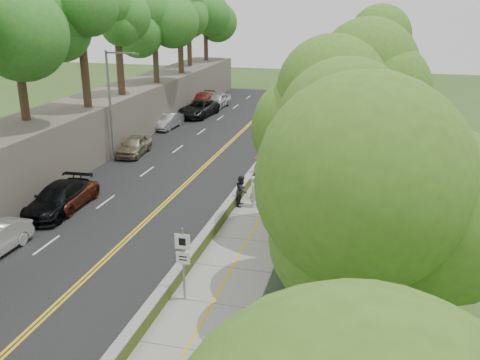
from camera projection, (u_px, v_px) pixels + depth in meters
The scene contains 24 objects.
ground at pixel (186, 263), 24.38m from camera, with size 140.00×140.00×0.00m, color #33511E.
road at pixel (186, 161), 39.39m from camera, with size 11.20×66.00×0.04m, color black.
sidewalk at pixel (293, 170), 37.52m from camera, with size 4.20×66.00×0.05m, color gray.
jersey_barrier at pixel (261, 163), 37.97m from camera, with size 0.42×66.00×0.60m, color #A7DB27.
rock_embankment at pixel (85, 129), 40.66m from camera, with size 5.00×66.00×4.00m, color #595147.
chainlink_fence at pixel (324, 158), 36.71m from camera, with size 0.04×66.00×2.00m, color slate.
trees_embankment at pixel (80, 12), 37.79m from camera, with size 6.40×66.00×13.00m, color #3A8A2A, non-canonical shape.
trees_fenceside at pixel (365, 71), 34.21m from camera, with size 7.00×66.00×14.00m, color #518626, non-canonical shape.
streetlight at pixel (113, 98), 38.17m from camera, with size 2.52×0.22×8.00m.
signpost at pixel (183, 256), 20.74m from camera, with size 0.62×0.09×3.10m.
construction_barrel at pixel (322, 134), 45.17m from camera, with size 0.58×0.58×0.95m, color orange.
concrete_block at pixel (288, 238), 26.01m from camera, with size 1.08×0.81×0.72m, color gray.
car_2 at pixel (65, 196), 30.55m from camera, with size 2.20×4.77×1.33m, color maroon.
car_3 at pixel (58, 199), 29.88m from camera, with size 2.16×5.32×1.54m, color black.
car_4 at pixel (134, 145), 40.84m from camera, with size 1.71×4.26×1.45m, color gray.
car_5 at pixel (168, 121), 49.09m from camera, with size 1.44×4.12×1.36m, color #A1A3A9.
car_6 at pixel (198, 108), 53.98m from camera, with size 2.67×5.78×1.61m, color black.
car_7 at pixel (200, 101), 57.72m from camera, with size 2.27×5.59×1.62m, color maroon.
car_8 at pixel (218, 100), 58.46m from camera, with size 1.81×4.49×1.53m, color silver.
painter_0 at pixel (259, 185), 31.78m from camera, with size 0.83×0.54×1.69m, color yellow.
painter_1 at pixel (254, 191), 30.61m from camera, with size 0.66×0.44×1.82m, color silver.
painter_2 at pixel (242, 191), 30.72m from camera, with size 0.88×0.69×1.82m, color #242328.
painter_3 at pixel (259, 168), 34.90m from camera, with size 1.14×0.65×1.76m, color brown.
person_far at pixel (316, 149), 39.33m from camera, with size 1.02×0.42×1.74m, color black.
Camera 1 is at (7.84, -20.53, 11.50)m, focal length 40.00 mm.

